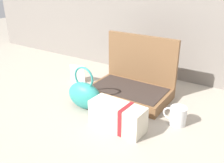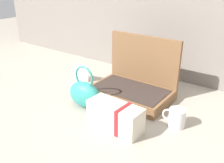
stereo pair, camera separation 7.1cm
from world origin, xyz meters
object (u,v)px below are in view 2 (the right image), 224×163
Objects in this scene: open_suitcase at (134,84)px; cream_toiletry_bag at (116,117)px; teal_pouch_handbag at (85,94)px; info_card_left at (81,73)px; coffee_mug at (176,118)px.

open_suitcase is 0.35m from cream_toiletry_bag.
teal_pouch_handbag reaches higher than cream_toiletry_bag.
info_card_left is (-0.51, 0.32, -0.00)m from cream_toiletry_bag.
open_suitcase is 0.36m from coffee_mug.
coffee_mug is 1.00× the size of info_card_left.
cream_toiletry_bag is at bearing -72.77° from open_suitcase.
coffee_mug is at bearing 39.60° from cream_toiletry_bag.
coffee_mug is at bearing 13.90° from teal_pouch_handbag.
open_suitcase reaches higher than coffee_mug.
coffee_mug is at bearing -21.32° from info_card_left.
cream_toiletry_bag is at bearing -42.84° from info_card_left.
open_suitcase is at bearing 107.23° from cream_toiletry_bag.
coffee_mug is (0.32, -0.15, -0.03)m from open_suitcase.
open_suitcase is 0.41m from info_card_left.
teal_pouch_handbag is at bearing -54.85° from info_card_left.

